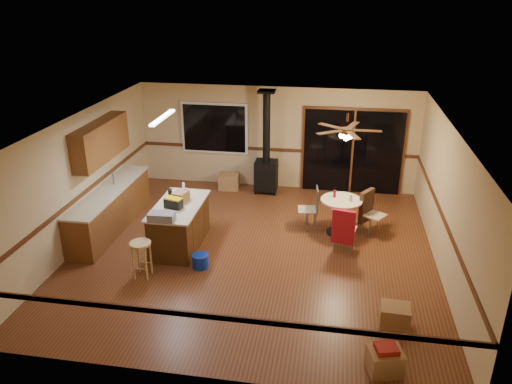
% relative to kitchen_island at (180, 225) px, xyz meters
% --- Properties ---
extents(floor, '(7.00, 7.00, 0.00)m').
position_rel_kitchen_island_xyz_m(floor, '(1.50, 0.00, -0.45)').
color(floor, '#5D3019').
rests_on(floor, ground).
extents(ceiling, '(7.00, 7.00, 0.00)m').
position_rel_kitchen_island_xyz_m(ceiling, '(1.50, 0.00, 2.15)').
color(ceiling, silver).
rests_on(ceiling, ground).
extents(wall_back, '(7.00, 0.00, 7.00)m').
position_rel_kitchen_island_xyz_m(wall_back, '(1.50, 3.50, 0.85)').
color(wall_back, tan).
rests_on(wall_back, ground).
extents(wall_front, '(7.00, 0.00, 7.00)m').
position_rel_kitchen_island_xyz_m(wall_front, '(1.50, -3.50, 0.85)').
color(wall_front, tan).
rests_on(wall_front, ground).
extents(wall_left, '(0.00, 7.00, 7.00)m').
position_rel_kitchen_island_xyz_m(wall_left, '(-2.00, 0.00, 0.85)').
color(wall_left, tan).
rests_on(wall_left, ground).
extents(wall_right, '(0.00, 7.00, 7.00)m').
position_rel_kitchen_island_xyz_m(wall_right, '(5.00, 0.00, 0.85)').
color(wall_right, tan).
rests_on(wall_right, ground).
extents(chair_rail, '(7.00, 7.00, 0.08)m').
position_rel_kitchen_island_xyz_m(chair_rail, '(1.50, 0.00, 0.55)').
color(chair_rail, '#4E2813').
rests_on(chair_rail, ground).
extents(window, '(1.72, 0.10, 1.32)m').
position_rel_kitchen_island_xyz_m(window, '(-0.10, 3.45, 1.05)').
color(window, black).
rests_on(window, ground).
extents(sliding_door, '(2.52, 0.10, 2.10)m').
position_rel_kitchen_island_xyz_m(sliding_door, '(3.40, 3.45, 0.60)').
color(sliding_door, black).
rests_on(sliding_door, ground).
extents(lower_cabinets, '(0.60, 3.00, 0.86)m').
position_rel_kitchen_island_xyz_m(lower_cabinets, '(-1.70, 0.50, -0.02)').
color(lower_cabinets, brown).
rests_on(lower_cabinets, ground).
extents(countertop, '(0.64, 3.04, 0.04)m').
position_rel_kitchen_island_xyz_m(countertop, '(-1.70, 0.50, 0.43)').
color(countertop, beige).
rests_on(countertop, lower_cabinets).
extents(upper_cabinets, '(0.35, 2.00, 0.80)m').
position_rel_kitchen_island_xyz_m(upper_cabinets, '(-1.83, 0.70, 1.45)').
color(upper_cabinets, brown).
rests_on(upper_cabinets, ground).
extents(kitchen_island, '(0.88, 1.68, 0.90)m').
position_rel_kitchen_island_xyz_m(kitchen_island, '(0.00, 0.00, 0.00)').
color(kitchen_island, '#462911').
rests_on(kitchen_island, ground).
extents(wood_stove, '(0.55, 0.50, 2.52)m').
position_rel_kitchen_island_xyz_m(wood_stove, '(1.30, 3.05, 0.28)').
color(wood_stove, black).
rests_on(wood_stove, ground).
extents(ceiling_fan, '(0.24, 0.24, 0.55)m').
position_rel_kitchen_island_xyz_m(ceiling_fan, '(3.17, 1.07, 1.76)').
color(ceiling_fan, brown).
rests_on(ceiling_fan, ceiling).
extents(fluorescent_strip, '(0.10, 1.20, 0.04)m').
position_rel_kitchen_island_xyz_m(fluorescent_strip, '(-0.30, 0.30, 2.11)').
color(fluorescent_strip, white).
rests_on(fluorescent_strip, ceiling).
extents(toolbox_grey, '(0.49, 0.29, 0.15)m').
position_rel_kitchen_island_xyz_m(toolbox_grey, '(-0.09, -0.72, 0.52)').
color(toolbox_grey, slate).
rests_on(toolbox_grey, kitchen_island).
extents(toolbox_black, '(0.37, 0.26, 0.19)m').
position_rel_kitchen_island_xyz_m(toolbox_black, '(-0.04, -0.16, 0.54)').
color(toolbox_black, black).
rests_on(toolbox_black, kitchen_island).
extents(toolbox_yellow_lid, '(0.38, 0.26, 0.03)m').
position_rel_kitchen_island_xyz_m(toolbox_yellow_lid, '(-0.04, -0.16, 0.65)').
color(toolbox_yellow_lid, gold).
rests_on(toolbox_yellow_lid, toolbox_black).
extents(box_on_island, '(0.31, 0.38, 0.22)m').
position_rel_kitchen_island_xyz_m(box_on_island, '(0.01, 0.14, 0.56)').
color(box_on_island, olive).
rests_on(box_on_island, kitchen_island).
extents(bottle_dark, '(0.09, 0.09, 0.29)m').
position_rel_kitchen_island_xyz_m(bottle_dark, '(-0.19, 0.10, 0.59)').
color(bottle_dark, black).
rests_on(bottle_dark, kitchen_island).
extents(bottle_pink, '(0.09, 0.09, 0.24)m').
position_rel_kitchen_island_xyz_m(bottle_pink, '(0.08, 0.28, 0.57)').
color(bottle_pink, '#D84C8C').
rests_on(bottle_pink, kitchen_island).
extents(bottle_white, '(0.06, 0.06, 0.18)m').
position_rel_kitchen_island_xyz_m(bottle_white, '(-0.10, 0.70, 0.54)').
color(bottle_white, white).
rests_on(bottle_white, kitchen_island).
extents(bar_stool, '(0.39, 0.39, 0.69)m').
position_rel_kitchen_island_xyz_m(bar_stool, '(-0.32, -1.23, -0.11)').
color(bar_stool, tan).
rests_on(bar_stool, floor).
extents(blue_bucket, '(0.41, 0.41, 0.26)m').
position_rel_kitchen_island_xyz_m(blue_bucket, '(0.62, -0.76, -0.32)').
color(blue_bucket, '#0D2EB8').
rests_on(blue_bucket, floor).
extents(dining_table, '(0.86, 0.86, 0.78)m').
position_rel_kitchen_island_xyz_m(dining_table, '(3.17, 1.07, 0.08)').
color(dining_table, black).
rests_on(dining_table, ground).
extents(glass_red, '(0.08, 0.08, 0.16)m').
position_rel_kitchen_island_xyz_m(glass_red, '(3.02, 1.17, 0.41)').
color(glass_red, '#590C14').
rests_on(glass_red, dining_table).
extents(glass_cream, '(0.07, 0.07, 0.15)m').
position_rel_kitchen_island_xyz_m(glass_cream, '(3.35, 1.02, 0.40)').
color(glass_cream, beige).
rests_on(glass_cream, dining_table).
extents(chair_left, '(0.45, 0.44, 0.51)m').
position_rel_kitchen_island_xyz_m(chair_left, '(2.58, 1.18, 0.14)').
color(chair_left, tan).
rests_on(chair_left, ground).
extents(chair_near, '(0.51, 0.54, 0.70)m').
position_rel_kitchen_island_xyz_m(chair_near, '(3.23, 0.19, 0.14)').
color(chair_near, tan).
rests_on(chair_near, ground).
extents(chair_right, '(0.61, 0.60, 0.70)m').
position_rel_kitchen_island_xyz_m(chair_right, '(3.72, 1.22, 0.14)').
color(chair_right, tan).
rests_on(chair_right, ground).
extents(box_under_window, '(0.54, 0.45, 0.41)m').
position_rel_kitchen_island_xyz_m(box_under_window, '(0.33, 3.10, -0.25)').
color(box_under_window, olive).
rests_on(box_under_window, floor).
extents(box_corner_a, '(0.53, 0.48, 0.34)m').
position_rel_kitchen_island_xyz_m(box_corner_a, '(3.83, -2.98, -0.28)').
color(box_corner_a, olive).
rests_on(box_corner_a, floor).
extents(box_corner_b, '(0.47, 0.41, 0.36)m').
position_rel_kitchen_island_xyz_m(box_corner_b, '(4.05, -1.95, -0.27)').
color(box_corner_b, olive).
rests_on(box_corner_b, floor).
extents(box_small_red, '(0.35, 0.31, 0.08)m').
position_rel_kitchen_island_xyz_m(box_small_red, '(3.83, -2.98, -0.07)').
color(box_small_red, maroon).
rests_on(box_small_red, box_corner_a).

